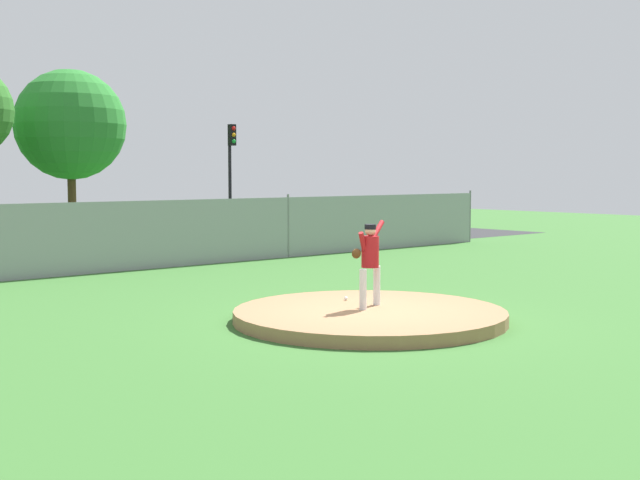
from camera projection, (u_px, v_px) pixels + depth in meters
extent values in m
plane|color=#386B2D|center=(192.00, 287.00, 19.38)|extent=(80.00, 80.00, 0.00)
cube|color=#2B2B2D|center=(47.00, 259.00, 25.79)|extent=(44.00, 7.00, 0.01)
cylinder|color=#99704C|center=(370.00, 315.00, 14.85)|extent=(4.94, 4.94, 0.22)
cylinder|color=silver|center=(363.00, 289.00, 14.77)|extent=(0.13, 0.13, 0.74)
cylinder|color=silver|center=(377.00, 285.00, 15.31)|extent=(0.13, 0.13, 0.74)
cylinder|color=maroon|center=(370.00, 252.00, 14.98)|extent=(0.32, 0.32, 0.58)
cylinder|color=maroon|center=(377.00, 230.00, 15.07)|extent=(0.48, 0.26, 0.36)
cylinder|color=maroon|center=(363.00, 244.00, 14.85)|extent=(0.29, 0.19, 0.46)
ellipsoid|color=#4C2D14|center=(356.00, 254.00, 14.83)|extent=(0.20, 0.12, 0.18)
sphere|color=tan|center=(370.00, 231.00, 14.95)|extent=(0.20, 0.20, 0.20)
cylinder|color=black|center=(370.00, 227.00, 14.95)|extent=(0.21, 0.21, 0.09)
sphere|color=white|center=(346.00, 298.00, 15.92)|extent=(0.07, 0.07, 0.07)
cube|color=gray|center=(113.00, 237.00, 22.32)|extent=(30.54, 0.03, 1.93)
cylinder|color=slate|center=(288.00, 226.00, 26.30)|extent=(0.07, 0.07, 2.03)
cylinder|color=slate|center=(470.00, 216.00, 32.27)|extent=(0.07, 0.07, 2.03)
cube|color=#146066|center=(293.00, 224.00, 32.80)|extent=(2.14, 4.21, 0.71)
cube|color=black|center=(293.00, 208.00, 32.74)|extent=(1.85, 2.37, 0.61)
cylinder|color=black|center=(272.00, 231.00, 33.71)|extent=(1.94, 0.78, 0.64)
cylinder|color=black|center=(315.00, 235.00, 31.94)|extent=(1.94, 0.78, 0.64)
cube|color=maroon|center=(204.00, 230.00, 29.01)|extent=(2.07, 4.87, 0.77)
cube|color=black|center=(204.00, 210.00, 28.95)|extent=(1.83, 2.71, 0.62)
cylinder|color=black|center=(184.00, 238.00, 30.20)|extent=(1.95, 0.72, 0.64)
cylinder|color=black|center=(227.00, 243.00, 27.88)|extent=(1.95, 0.72, 0.64)
cylinder|color=black|center=(230.00, 181.00, 35.12)|extent=(0.14, 0.14, 4.78)
cube|color=black|center=(232.00, 135.00, 34.83)|extent=(0.28, 0.24, 0.90)
sphere|color=red|center=(234.00, 128.00, 34.72)|extent=(0.18, 0.18, 0.18)
sphere|color=orange|center=(234.00, 135.00, 34.74)|extent=(0.18, 0.18, 0.18)
sphere|color=green|center=(234.00, 141.00, 34.76)|extent=(0.18, 0.18, 0.18)
cylinder|color=#4C331E|center=(72.00, 198.00, 36.90)|extent=(0.37, 0.37, 3.15)
sphere|color=#287A2B|center=(70.00, 125.00, 36.63)|extent=(4.92, 4.92, 4.92)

